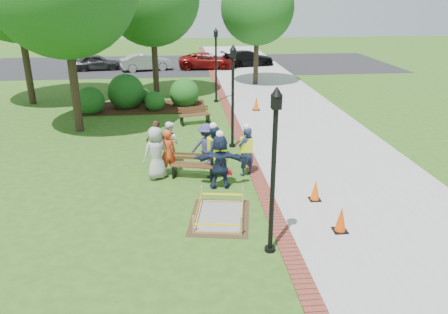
{
  "coord_description": "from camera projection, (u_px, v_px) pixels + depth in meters",
  "views": [
    {
      "loc": [
        -0.9,
        -12.41,
        6.25
      ],
      "look_at": [
        0.5,
        1.2,
        1.0
      ],
      "focal_mm": 35.0,
      "sensor_mm": 36.0,
      "label": 1
    }
  ],
  "objects": [
    {
      "name": "mulch_bed",
      "position": [
        143.0,
        108.0,
        24.7
      ],
      "size": [
        7.0,
        3.0,
        0.05
      ],
      "primitive_type": "cube",
      "color": "#381E0F",
      "rests_on": "ground"
    },
    {
      "name": "wet_concrete_pad",
      "position": [
        220.0,
        210.0,
        12.73
      ],
      "size": [
        2.06,
        2.55,
        0.55
      ],
      "color": "#47331E",
      "rests_on": "ground"
    },
    {
      "name": "shrub_c",
      "position": [
        155.0,
        110.0,
        24.27
      ],
      "size": [
        1.11,
        1.11,
        1.11
      ],
      "primitive_type": "sphere",
      "color": "#174814",
      "rests_on": "ground"
    },
    {
      "name": "parked_car_a",
      "position": [
        98.0,
        70.0,
        36.33
      ],
      "size": [
        2.46,
        4.57,
        1.42
      ],
      "primitive_type": "imported",
      "rotation": [
        0.0,
        0.0,
        1.7
      ],
      "color": "#2B2B2E",
      "rests_on": "ground"
    },
    {
      "name": "shrub_d",
      "position": [
        185.0,
        105.0,
        25.23
      ],
      "size": [
        1.69,
        1.69,
        1.69
      ],
      "primitive_type": "sphere",
      "color": "#174814",
      "rests_on": "ground"
    },
    {
      "name": "casual_person_d",
      "position": [
        157.0,
        143.0,
        16.47
      ],
      "size": [
        0.65,
        0.6,
        1.71
      ],
      "color": "brown",
      "rests_on": "ground"
    },
    {
      "name": "casual_person_c",
      "position": [
        170.0,
        143.0,
        16.5
      ],
      "size": [
        0.63,
        0.61,
        1.67
      ],
      "color": "white",
      "rests_on": "ground"
    },
    {
      "name": "parking_lot",
      "position": [
        189.0,
        65.0,
        38.92
      ],
      "size": [
        36.0,
        12.0,
        0.01
      ],
      "primitive_type": "cube",
      "color": "black",
      "rests_on": "ground"
    },
    {
      "name": "cone_back",
      "position": [
        315.0,
        190.0,
        13.74
      ],
      "size": [
        0.36,
        0.36,
        0.71
      ],
      "color": "black",
      "rests_on": "ground"
    },
    {
      "name": "cone_front",
      "position": [
        341.0,
        220.0,
        11.93
      ],
      "size": [
        0.39,
        0.39,
        0.77
      ],
      "color": "black",
      "rests_on": "ground"
    },
    {
      "name": "casual_person_e",
      "position": [
        206.0,
        146.0,
        16.1
      ],
      "size": [
        0.55,
        0.36,
        1.72
      ],
      "color": "#37365F",
      "rests_on": "ground"
    },
    {
      "name": "bench_far",
      "position": [
        195.0,
        119.0,
        21.66
      ],
      "size": [
        1.62,
        0.85,
        0.83
      ],
      "color": "#54311C",
      "rests_on": "ground"
    },
    {
      "name": "hivis_worker_b",
      "position": [
        246.0,
        150.0,
        15.43
      ],
      "size": [
        0.68,
        0.6,
        1.94
      ],
      "color": "#17283C",
      "rests_on": "ground"
    },
    {
      "name": "tree_right",
      "position": [
        257.0,
        8.0,
        29.1
      ],
      "size": [
        4.91,
        4.91,
        7.59
      ],
      "color": "#3D2D1E",
      "rests_on": "ground"
    },
    {
      "name": "toolbox",
      "position": [
        226.0,
        172.0,
        15.78
      ],
      "size": [
        0.38,
        0.25,
        0.18
      ],
      "primitive_type": "cube",
      "rotation": [
        0.0,
        0.0,
        -0.14
      ],
      "color": "#AD0D15",
      "rests_on": "ground"
    },
    {
      "name": "casual_person_a",
      "position": [
        156.0,
        153.0,
        15.18
      ],
      "size": [
        0.71,
        0.62,
        1.88
      ],
      "color": "#A1A1A1",
      "rests_on": "ground"
    },
    {
      "name": "parked_car_c",
      "position": [
        207.0,
        69.0,
        36.98
      ],
      "size": [
        2.17,
        4.56,
        1.46
      ],
      "primitive_type": "imported",
      "rotation": [
        0.0,
        0.0,
        1.52
      ],
      "color": "maroon",
      "rests_on": "ground"
    },
    {
      "name": "parked_car_b",
      "position": [
        147.0,
        70.0,
        36.16
      ],
      "size": [
        3.07,
        4.95,
        1.5
      ],
      "primitive_type": "imported",
      "rotation": [
        0.0,
        0.0,
        1.82
      ],
      "color": "#9B9CA0",
      "rests_on": "ground"
    },
    {
      "name": "brick_edging",
      "position": [
        230.0,
        115.0,
        23.3
      ],
      "size": [
        0.5,
        60.0,
        0.03
      ],
      "primitive_type": "cube",
      "color": "maroon",
      "rests_on": "ground"
    },
    {
      "name": "bench_near",
      "position": [
        193.0,
        170.0,
        15.46
      ],
      "size": [
        1.64,
        0.87,
        0.84
      ],
      "color": "brown",
      "rests_on": "ground"
    },
    {
      "name": "hivis_worker_a",
      "position": [
        220.0,
        160.0,
        14.42
      ],
      "size": [
        0.62,
        0.42,
        2.02
      ],
      "color": "#181B3F",
      "rests_on": "ground"
    },
    {
      "name": "shrub_b",
      "position": [
        127.0,
        107.0,
        24.86
      ],
      "size": [
        2.03,
        2.03,
        2.03
      ],
      "primitive_type": "sphere",
      "color": "#174814",
      "rests_on": "ground"
    },
    {
      "name": "sidewalk",
      "position": [
        290.0,
        113.0,
        23.61
      ],
      "size": [
        6.0,
        60.0,
        0.02
      ],
      "primitive_type": "cube",
      "color": "#9E9E99",
      "rests_on": "ground"
    },
    {
      "name": "lamp_near",
      "position": [
        274.0,
        161.0,
        10.29
      ],
      "size": [
        0.28,
        0.28,
        4.26
      ],
      "color": "black",
      "rests_on": "ground"
    },
    {
      "name": "ground",
      "position": [
        212.0,
        200.0,
        13.85
      ],
      "size": [
        100.0,
        100.0,
        0.0
      ],
      "primitive_type": "plane",
      "color": "#285116",
      "rests_on": "ground"
    },
    {
      "name": "parked_car_d",
      "position": [
        248.0,
        66.0,
        38.31
      ],
      "size": [
        2.94,
        4.79,
        1.45
      ],
      "primitive_type": "imported",
      "rotation": [
        0.0,
        0.0,
        1.81
      ],
      "color": "black",
      "rests_on": "ground"
    },
    {
      "name": "shrub_e",
      "position": [
        143.0,
        102.0,
        25.93
      ],
      "size": [
        0.9,
        0.9,
        0.9
      ],
      "primitive_type": "sphere",
      "color": "#174814",
      "rests_on": "ground"
    },
    {
      "name": "cone_far",
      "position": [
        256.0,
        104.0,
        24.06
      ],
      "size": [
        0.4,
        0.4,
        0.78
      ],
      "color": "black",
      "rests_on": "ground"
    },
    {
      "name": "lamp_mid",
      "position": [
        233.0,
        89.0,
        17.72
      ],
      "size": [
        0.28,
        0.28,
        4.26
      ],
      "color": "black",
      "rests_on": "ground"
    },
    {
      "name": "lamp_far",
      "position": [
        216.0,
        60.0,
        25.15
      ],
      "size": [
        0.28,
        0.28,
        4.26
      ],
      "color": "black",
      "rests_on": "ground"
    },
    {
      "name": "shrub_a",
      "position": [
        91.0,
        113.0,
        23.67
      ],
      "size": [
        1.54,
        1.54,
        1.54
      ],
      "primitive_type": "sphere",
      "color": "#174814",
      "rests_on": "ground"
    },
    {
      "name": "casual_person_b",
      "position": [
        168.0,
        153.0,
        15.48
      ],
      "size": [
        0.61,
        0.48,
        1.69
      ],
      "color": "red",
      "rests_on": "ground"
    },
    {
      "name": "hivis_worker_c",
      "position": [
        213.0,
        151.0,
        15.24
      ],
      "size": [
        0.69,
        0.55,
        2.02
      ],
      "color": "#1A1D44",
      "rests_on": "ground"
    }
  ]
}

